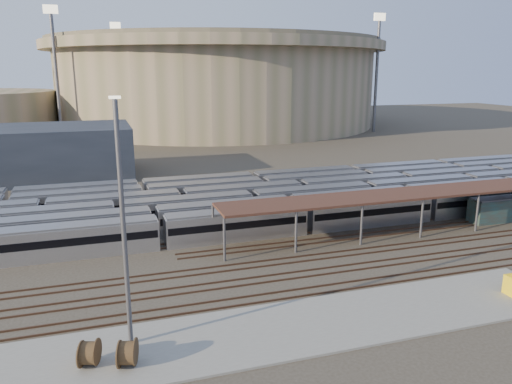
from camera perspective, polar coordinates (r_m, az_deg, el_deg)
The scene contains 13 objects.
ground at distance 57.66m, azimuth 4.51°, elevation -7.39°, with size 420.00×420.00×0.00m, color #383026.
apron at distance 43.31m, azimuth 6.02°, elevation -14.87°, with size 50.00×9.00×0.20m, color gray.
subway_trains at distance 75.09m, azimuth 2.38°, elevation -0.83°, with size 121.32×23.90×3.60m.
inspection_shed at distance 70.39m, azimuth 20.09°, elevation -0.02°, with size 60.30×6.00×5.30m.
empty_tracks at distance 53.39m, azimuth 6.59°, elevation -9.13°, with size 170.00×9.62×0.18m.
stadium at distance 195.04m, azimuth -4.54°, elevation 12.58°, with size 124.00×124.00×32.50m.
service_building at distance 106.67m, azimuth -25.50°, elevation 3.99°, with size 42.00×20.00×10.00m, color #1E232D.
floodlight_0 at distance 159.78m, azimuth -21.89°, elevation 12.86°, with size 4.00×1.00×38.40m.
floodlight_2 at distance 174.96m, azimuth 13.64°, elevation 13.46°, with size 4.00×1.00×38.40m.
floodlight_3 at distance 209.80m, azimuth -15.49°, elevation 13.36°, with size 4.00×1.00×38.40m.
cable_reel_west at distance 39.26m, azimuth -18.52°, elevation -17.05°, with size 1.95×1.95×1.09m, color brown.
cable_reel_east at distance 38.47m, azimuth -14.48°, elevation -17.38°, with size 2.01×2.01×1.11m, color brown.
yard_light_pole at distance 37.80m, azimuth -14.92°, elevation -3.77°, with size 0.81×0.36×18.89m.
Camera 1 is at (-20.85, -49.52, 20.91)m, focal length 35.00 mm.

